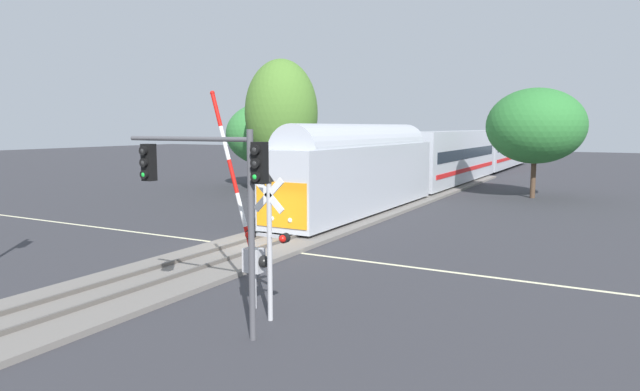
{
  "coord_description": "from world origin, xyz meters",
  "views": [
    {
      "loc": [
        13.99,
        -19.77,
        5.32
      ],
      "look_at": [
        1.09,
        3.64,
        2.0
      ],
      "focal_mm": 31.18,
      "sensor_mm": 36.0,
      "label": 1
    }
  ],
  "objects": [
    {
      "name": "oak_behind_train",
      "position": [
        -9.56,
        16.78,
        6.37
      ],
      "size": [
        5.64,
        5.64,
        10.48
      ],
      "color": "brown",
      "rests_on": "ground"
    },
    {
      "name": "traffic_signal_near_right",
      "position": [
        4.9,
        -8.88,
        3.95
      ],
      "size": [
        4.42,
        0.38,
        5.26
      ],
      "color": "#4C4C51",
      "rests_on": "ground"
    },
    {
      "name": "pine_left_background",
      "position": [
        -14.01,
        21.4,
        4.68
      ],
      "size": [
        7.36,
        7.36,
        7.49
      ],
      "color": "brown",
      "rests_on": "ground"
    },
    {
      "name": "crossing_gate_near",
      "position": [
        4.53,
        -6.84,
        2.02
      ],
      "size": [
        2.0,
        0.4,
        6.37
      ],
      "color": "#B7B7BC",
      "rests_on": "ground"
    },
    {
      "name": "road_centre_stripe",
      "position": [
        0.0,
        0.0,
        0.0
      ],
      "size": [
        44.0,
        0.2,
        0.01
      ],
      "color": "beige",
      "rests_on": "ground"
    },
    {
      "name": "ground_plane",
      "position": [
        0.0,
        0.0,
        0.0
      ],
      "size": [
        220.0,
        220.0,
        0.0
      ],
      "primitive_type": "plane",
      "color": "#333338"
    },
    {
      "name": "elm_centre_background",
      "position": [
        8.01,
        24.17,
        5.37
      ],
      "size": [
        7.13,
        7.13,
        8.17
      ],
      "color": "#4C3828",
      "rests_on": "ground"
    },
    {
      "name": "commuter_train",
      "position": [
        0.0,
        31.07,
        2.73
      ],
      "size": [
        3.04,
        62.47,
        5.16
      ],
      "color": "#B2B7C1",
      "rests_on": "railway_track"
    },
    {
      "name": "crossing_signal_mast",
      "position": [
        5.64,
        -7.5,
        2.49
      ],
      "size": [
        1.36,
        0.44,
        4.08
      ],
      "color": "#B2B2B7",
      "rests_on": "ground"
    },
    {
      "name": "railway_track",
      "position": [
        0.0,
        0.0,
        0.1
      ],
      "size": [
        4.4,
        80.0,
        0.32
      ],
      "color": "slate",
      "rests_on": "ground"
    }
  ]
}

